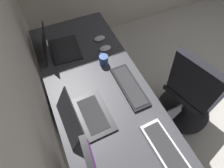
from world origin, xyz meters
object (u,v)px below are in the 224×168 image
laptop_left (58,47)px  office_chair (191,93)px  mouse_main (105,48)px  mouse_spare (100,38)px  laptop_leftmost (84,116)px  coffee_mug (104,60)px  drawer_pedestal (99,113)px  keyboard_spare (167,151)px  keyboard_main (130,86)px

laptop_left → office_chair: size_ratio=0.34×
mouse_main → mouse_spare: (0.14, -0.00, 0.00)m
laptop_leftmost → coffee_mug: laptop_leftmost is taller
laptop_left → mouse_main: bearing=-110.5°
drawer_pedestal → mouse_spare: bearing=-25.2°
drawer_pedestal → laptop_leftmost: size_ratio=1.94×
keyboard_spare → office_chair: (0.39, -0.60, -0.28)m
keyboard_main → keyboard_spare: bearing=179.0°
laptop_left → keyboard_main: (-0.59, -0.39, -0.04)m
mouse_spare → office_chair: bearing=-140.0°
keyboard_spare → coffee_mug: bearing=5.4°
mouse_main → coffee_mug: (-0.14, 0.07, 0.03)m
laptop_leftmost → coffee_mug: 0.52m
mouse_spare → office_chair: size_ratio=0.11×
office_chair → keyboard_spare: bearing=123.1°
mouse_spare → coffee_mug: size_ratio=0.92×
drawer_pedestal → coffee_mug: bearing=-35.2°
drawer_pedestal → laptop_leftmost: (-0.18, 0.15, 0.43)m
laptop_left → keyboard_main: 0.71m
office_chair → coffee_mug: bearing=56.9°
drawer_pedestal → keyboard_main: (-0.07, -0.25, 0.39)m
coffee_mug → laptop_left: bearing=47.4°
drawer_pedestal → keyboard_main: size_ratio=1.65×
keyboard_spare → mouse_main: 0.97m
laptop_left → office_chair: (-0.72, -0.98, -0.33)m
laptop_leftmost → mouse_spare: laptop_leftmost is taller
drawer_pedestal → laptop_leftmost: bearing=140.0°
mouse_main → mouse_spare: size_ratio=1.00×
drawer_pedestal → mouse_main: 0.59m
laptop_leftmost → office_chair: 1.04m
laptop_leftmost → coffee_mug: (0.41, -0.31, -0.00)m
laptop_leftmost → keyboard_main: bearing=-75.1°
drawer_pedestal → office_chair: (-0.21, -0.84, 0.11)m
laptop_left → drawer_pedestal: bearing=-164.3°
keyboard_spare → keyboard_main: bearing=-1.0°
laptop_leftmost → office_chair: (-0.03, -0.99, -0.32)m
keyboard_main → mouse_spare: (0.58, 0.01, 0.01)m
laptop_left → keyboard_spare: bearing=-160.9°
keyboard_main → mouse_spare: bearing=1.2°
keyboard_main → office_chair: office_chair is taller
keyboard_spare → office_chair: bearing=-56.9°
drawer_pedestal → coffee_mug: coffee_mug is taller
laptop_left → laptop_leftmost: bearing=179.3°
laptop_leftmost → office_chair: office_chair is taller
drawer_pedestal → coffee_mug: (0.23, -0.16, 0.43)m
mouse_main → office_chair: office_chair is taller
mouse_spare → office_chair: office_chair is taller
drawer_pedestal → mouse_main: mouse_main is taller
laptop_leftmost → coffee_mug: size_ratio=3.18×
mouse_spare → coffee_mug: coffee_mug is taller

